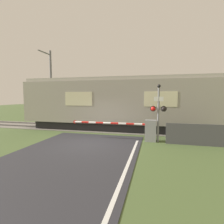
# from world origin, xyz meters

# --- Properties ---
(ground_plane) EXTENTS (80.00, 80.00, 0.00)m
(ground_plane) POSITION_xyz_m (0.00, 0.00, 0.00)
(ground_plane) COLOR #4C6033
(track_bed) EXTENTS (36.00, 3.20, 0.13)m
(track_bed) POSITION_xyz_m (0.00, 4.11, 0.02)
(track_bed) COLOR slate
(track_bed) RESTS_ON ground_plane
(train) EXTENTS (20.15, 2.79, 3.83)m
(train) POSITION_xyz_m (3.69, 4.11, 1.96)
(train) COLOR black
(train) RESTS_ON ground_plane
(crossing_barrier) EXTENTS (4.93, 0.44, 1.19)m
(crossing_barrier) POSITION_xyz_m (2.81, 1.12, 0.65)
(crossing_barrier) COLOR gray
(crossing_barrier) RESTS_ON ground_plane
(signal_post) EXTENTS (0.86, 0.26, 3.12)m
(signal_post) POSITION_xyz_m (3.55, 1.07, 1.77)
(signal_post) COLOR gray
(signal_post) RESTS_ON ground_plane
(catenary_pole) EXTENTS (0.20, 1.90, 6.88)m
(catenary_pole) POSITION_xyz_m (-6.53, 6.62, 3.59)
(catenary_pole) COLOR slate
(catenary_pole) RESTS_ON ground_plane
(roadside_fence) EXTENTS (2.75, 0.06, 1.10)m
(roadside_fence) POSITION_xyz_m (5.32, 0.82, 0.55)
(roadside_fence) COLOR #4C4C51
(roadside_fence) RESTS_ON ground_plane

